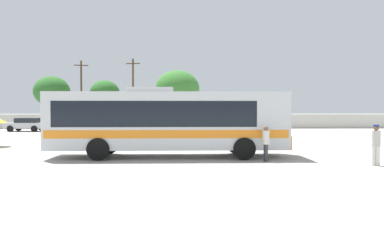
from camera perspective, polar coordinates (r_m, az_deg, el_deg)
The scene contains 13 objects.
ground_plane at distance 29.21m, azimuth -3.51°, elevation -2.91°, with size 300.00×300.00×0.00m, color #A3A099.
perimeter_wall at distance 44.17m, azimuth -2.99°, elevation -0.22°, with size 80.00×0.30×1.72m, color beige.
coach_bus_silver_orange at distance 18.14m, azimuth -4.11°, elevation 0.02°, with size 11.51×2.76×3.40m.
attendant_by_bus_door at distance 16.86m, azimuth 11.35°, elevation -3.27°, with size 0.37×0.37×1.60m.
passenger_waiting_on_apron at distance 17.10m, azimuth 26.57°, elevation -3.12°, with size 0.46×0.46×1.71m.
parked_car_leftmost_silver at distance 42.40m, azimuth -24.20°, elevation -0.59°, with size 4.11×2.14×1.41m.
parked_car_second_maroon at distance 41.15m, azimuth -16.45°, elevation -0.51°, with size 4.23×2.24×1.53m.
parked_car_third_grey at distance 39.61m, azimuth -8.39°, elevation -0.57°, with size 4.65×2.09×1.48m.
utility_pole_near at distance 47.11m, azimuth -9.10°, elevation 4.33°, with size 1.79×0.43×8.67m.
utility_pole_far at distance 49.64m, azimuth -16.74°, elevation 4.09°, with size 1.77×0.60×8.56m.
roadside_tree_left at distance 52.41m, azimuth -20.86°, elevation 4.17°, with size 4.69×4.69×6.70m.
roadside_tree_midleft at distance 50.11m, azimuth -13.33°, elevation 4.13°, with size 3.84×3.84×6.15m.
roadside_tree_midright at distance 49.92m, azimuth -2.26°, elevation 4.79°, with size 5.94×5.94×7.56m.
Camera 1 is at (0.78, -19.11, 2.36)m, focal length 34.48 mm.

